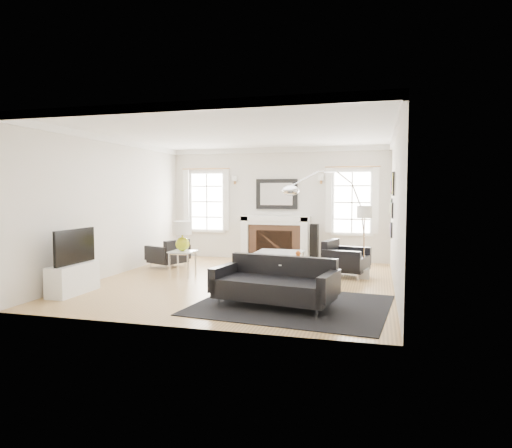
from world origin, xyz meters
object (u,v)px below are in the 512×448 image
(sofa, at_px, (276,284))
(armchair_right, at_px, (344,260))
(fireplace, at_px, (275,239))
(armchair_left, at_px, (169,254))
(gourd_lamp, at_px, (182,234))
(coffee_table, at_px, (279,253))
(arc_floor_lamp, at_px, (329,220))

(sofa, relative_size, armchair_right, 1.86)
(fireplace, bearing_deg, armchair_left, -142.15)
(sofa, xyz_separation_m, gourd_lamp, (-2.31, 1.79, 0.54))
(coffee_table, height_order, gourd_lamp, gourd_lamp)
(sofa, xyz_separation_m, armchair_left, (-3.08, 2.77, -0.03))
(sofa, xyz_separation_m, armchair_right, (0.81, 2.69, 0.01))
(coffee_table, bearing_deg, arc_floor_lamp, -33.73)
(armchair_left, relative_size, arc_floor_lamp, 0.45)
(fireplace, xyz_separation_m, coffee_table, (0.43, -1.56, -0.14))
(sofa, height_order, armchair_right, armchair_right)
(fireplace, distance_m, coffee_table, 1.63)
(arc_floor_lamp, bearing_deg, armchair_left, 169.10)
(coffee_table, xyz_separation_m, arc_floor_lamp, (1.13, -0.75, 0.78))
(coffee_table, distance_m, gourd_lamp, 2.08)
(sofa, relative_size, armchair_left, 1.94)
(fireplace, relative_size, armchair_left, 1.72)
(armchair_left, distance_m, armchair_right, 3.89)
(arc_floor_lamp, bearing_deg, gourd_lamp, -174.57)
(sofa, relative_size, gourd_lamp, 3.21)
(gourd_lamp, xyz_separation_m, arc_floor_lamp, (2.88, 0.27, 0.31))
(fireplace, bearing_deg, sofa, -77.22)
(armchair_left, bearing_deg, sofa, -42.01)
(armchair_left, relative_size, gourd_lamp, 1.65)
(fireplace, relative_size, gourd_lamp, 2.83)
(armchair_right, bearing_deg, sofa, -106.77)
(armchair_right, height_order, coffee_table, armchair_right)
(fireplace, height_order, armchair_right, fireplace)
(armchair_right, distance_m, gourd_lamp, 3.29)
(coffee_table, bearing_deg, armchair_right, -5.41)
(fireplace, relative_size, armchair_right, 1.64)
(gourd_lamp, distance_m, arc_floor_lamp, 2.91)
(armchair_right, bearing_deg, gourd_lamp, -163.96)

